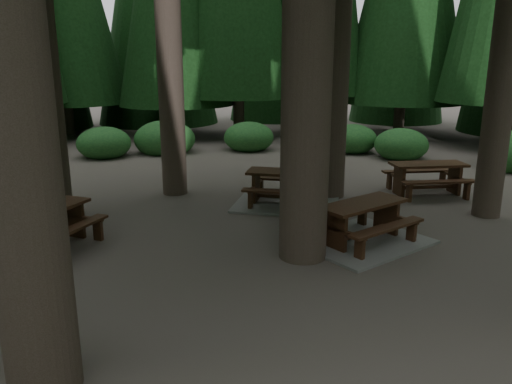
{
  "coord_description": "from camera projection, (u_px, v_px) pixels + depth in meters",
  "views": [
    {
      "loc": [
        -1.24,
        -7.95,
        3.41
      ],
      "look_at": [
        0.03,
        0.68,
        1.1
      ],
      "focal_mm": 35.0,
      "sensor_mm": 36.0,
      "label": 1
    }
  ],
  "objects": [
    {
      "name": "ground",
      "position": [
        260.0,
        263.0,
        8.65
      ],
      "size": [
        80.0,
        80.0,
        0.0
      ],
      "primitive_type": "plane",
      "color": "#564E46",
      "rests_on": "ground"
    },
    {
      "name": "picnic_table_a",
      "position": [
        361.0,
        229.0,
        9.59
      ],
      "size": [
        3.0,
        2.84,
        0.8
      ],
      "rotation": [
        0.0,
        0.0,
        0.5
      ],
      "color": "gray",
      "rests_on": "ground"
    },
    {
      "name": "picnic_table_b",
      "position": [
        44.0,
        222.0,
        9.17
      ],
      "size": [
        2.15,
        2.29,
        0.79
      ],
      "rotation": [
        0.0,
        0.0,
        1.07
      ],
      "color": "#351610",
      "rests_on": "ground"
    },
    {
      "name": "picnic_table_c",
      "position": [
        287.0,
        193.0,
        12.12
      ],
      "size": [
        2.99,
        2.74,
        0.83
      ],
      "rotation": [
        0.0,
        0.0,
        -0.35
      ],
      "color": "gray",
      "rests_on": "ground"
    },
    {
      "name": "picnic_table_d",
      "position": [
        428.0,
        174.0,
        12.99
      ],
      "size": [
        1.94,
        1.58,
        0.83
      ],
      "rotation": [
        0.0,
        0.0,
        -0.02
      ],
      "color": "#351610",
      "rests_on": "ground"
    },
    {
      "name": "shrub_ring",
      "position": [
        291.0,
        226.0,
        9.37
      ],
      "size": [
        23.86,
        24.64,
        1.49
      ],
      "color": "#1D5627",
      "rests_on": "ground"
    }
  ]
}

